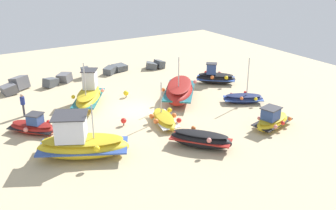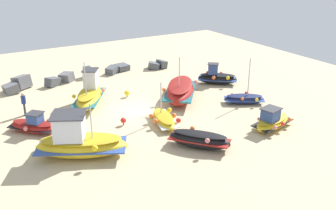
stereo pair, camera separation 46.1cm
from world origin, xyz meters
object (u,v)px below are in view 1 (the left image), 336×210
Objects in this scene: mooring_buoy_0 at (126,93)px; fishing_boat_3 at (272,120)px; fishing_boat_0 at (81,143)px; person_walking at (23,103)px; fishing_boat_8 at (215,77)px; fishing_boat_1 at (201,139)px; fishing_boat_2 at (89,95)px; fishing_boat_5 at (243,98)px; fishing_boat_4 at (33,126)px; fishing_boat_6 at (179,91)px; fishing_boat_7 at (164,119)px; mooring_buoy_1 at (124,121)px.

fishing_boat_3 is at bearing -60.90° from mooring_buoy_0.
fishing_boat_0 reaches higher than person_walking.
fishing_boat_1 is at bearing 87.63° from fishing_boat_8.
fishing_boat_5 is at bearing -86.36° from fishing_boat_2.
fishing_boat_5 reaches higher than fishing_boat_1.
fishing_boat_4 is at bearing 19.12° from fishing_boat_5.
fishing_boat_1 is 8.11m from fishing_boat_6.
person_walking is 3.01× the size of mooring_buoy_0.
fishing_boat_0 is at bearing -65.37° from fishing_boat_7.
fishing_boat_6 is at bearing -126.64° from fishing_boat_0.
fishing_boat_1 is 10.79m from fishing_boat_4.
fishing_boat_2 is 1.32× the size of fishing_boat_5.
fishing_boat_3 is 9.61m from fishing_boat_8.
fishing_boat_7 reaches higher than mooring_buoy_1.
fishing_boat_8 is (11.34, -0.93, -0.20)m from fishing_boat_2.
fishing_boat_2 is (-3.13, 10.01, 0.26)m from fishing_boat_1.
person_walking is (-4.72, 0.35, 0.19)m from fishing_boat_2.
fishing_boat_1 is 12.24m from fishing_boat_8.
fishing_boat_2 is 4.73m from person_walking.
fishing_boat_7 is 6.05m from mooring_buoy_0.
fishing_boat_8 is 6.09× the size of mooring_buoy_0.
mooring_buoy_1 is at bearing 59.42° from fishing_boat_8.
fishing_boat_4 is at bearing -42.05° from fishing_boat_3.
fishing_boat_0 is at bearing -23.42° from fishing_boat_4.
fishing_boat_6 is (-2.36, 7.58, 0.24)m from fishing_boat_3.
fishing_boat_2 reaches higher than fishing_boat_7.
fishing_boat_0 is 7.82m from person_walking.
fishing_boat_3 is (12.13, -2.85, -0.36)m from fishing_boat_0.
mooring_buoy_1 is (-2.55, 5.23, -0.17)m from fishing_boat_1.
fishing_boat_3 is 6.36× the size of mooring_buoy_1.
fishing_boat_0 reaches higher than fishing_boat_4.
fishing_boat_8 is (2.51, 9.28, 0.08)m from fishing_boat_3.
fishing_boat_7 reaches higher than fishing_boat_3.
fishing_boat_7 is 2.11× the size of person_walking.
fishing_boat_1 is 1.06× the size of fishing_boat_3.
fishing_boat_5 reaches higher than fishing_boat_0.
fishing_boat_5 reaches higher than fishing_boat_8.
fishing_boat_2 is 1.48× the size of fishing_boat_4.
fishing_boat_0 is 8.05m from fishing_boat_2.
fishing_boat_3 is at bearing 19.29° from fishing_boat_4.
mooring_buoy_1 is (0.58, -4.78, -0.44)m from fishing_boat_2.
fishing_boat_2 is 11.38m from fishing_boat_8.
fishing_boat_8 is at bearing -172.28° from person_walking.
mooring_buoy_1 is (3.88, 2.57, -0.52)m from fishing_boat_0.
fishing_boat_2 reaches higher than mooring_buoy_1.
person_walking is at bearing -116.78° from fishing_boat_7.
fishing_boat_8 is (14.64, 6.42, -0.28)m from fishing_boat_0.
mooring_buoy_1 is at bearing 148.21° from person_walking.
fishing_boat_0 is at bearing -130.96° from mooring_buoy_0.
fishing_boat_2 is 13.49m from fishing_boat_3.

